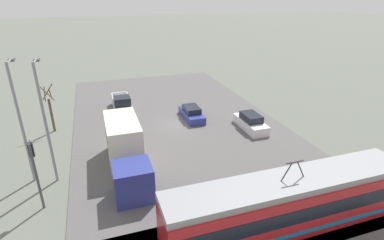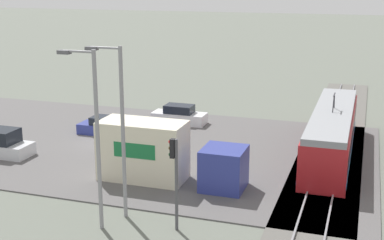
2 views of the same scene
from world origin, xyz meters
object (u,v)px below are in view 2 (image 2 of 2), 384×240
Objects in this scene: street_lamp_mid_block at (119,122)px; street_lamp_near_crossing at (94,130)px; light_rail_tram at (332,134)px; box_truck at (162,155)px; traffic_light_pole at (175,171)px; sedan_car_1 at (106,127)px; sedan_car_0 at (179,116)px.

street_lamp_near_crossing is at bearing -19.11° from street_lamp_mid_block.
box_truck is at bearing -48.61° from light_rail_tram.
traffic_light_pole is 0.53× the size of street_lamp_mid_block.
traffic_light_pole is at bearing 105.07° from street_lamp_near_crossing.
sedan_car_1 is 0.49× the size of street_lamp_mid_block.
box_truck is 6.19m from street_lamp_mid_block.
sedan_car_1 is 0.94× the size of traffic_light_pole.
light_rail_tram is 12.59m from box_truck.
street_lamp_mid_block is at bearing -100.82° from traffic_light_pole.
traffic_light_pole reaches higher than sedan_car_1.
sedan_car_1 is at bearing -135.49° from box_truck.
street_lamp_near_crossing is (15.13, -10.22, 3.46)m from light_rail_tram.
sedan_car_0 is 6.61m from sedan_car_1.
light_rail_tram is 18.59m from street_lamp_near_crossing.
box_truck is at bearing 173.53° from street_lamp_near_crossing.
box_truck is at bearing 177.66° from street_lamp_mid_block.
traffic_light_pole reaches higher than box_truck.
street_lamp_mid_block is at bearing 160.89° from street_lamp_near_crossing.
traffic_light_pole is at bearing 19.10° from sedan_car_0.
street_lamp_mid_block is (18.21, 3.33, 4.38)m from sedan_car_0.
traffic_light_pole is (13.92, 10.96, 2.42)m from sedan_car_1.
street_lamp_near_crossing is (6.81, -0.77, 3.35)m from box_truck.
light_rail_tram is at bearing 144.46° from street_lamp_mid_block.
street_lamp_mid_block reaches higher than box_truck.
traffic_light_pole reaches higher than sedan_car_0.
street_lamp_near_crossing is at bearing 7.96° from sedan_car_0.
street_lamp_near_crossing is 1.00× the size of street_lamp_mid_block.
street_lamp_mid_block is at bearing 30.27° from sedan_car_1.
sedan_car_0 is at bearing -164.77° from box_truck.
street_lamp_mid_block is (5.19, -0.21, 3.35)m from box_truck.
traffic_light_pole is 4.38m from street_lamp_near_crossing.
sedan_car_0 is (-4.70, -12.99, -0.92)m from light_rail_tram.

